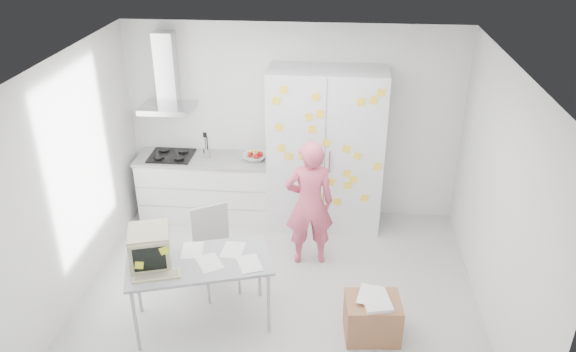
# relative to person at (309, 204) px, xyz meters

# --- Properties ---
(floor) EXTENTS (4.50, 4.00, 0.02)m
(floor) POSITION_rel_person_xyz_m (-0.29, -0.75, -0.82)
(floor) COLOR silver
(floor) RESTS_ON ground
(walls) EXTENTS (4.52, 4.01, 2.70)m
(walls) POSITION_rel_person_xyz_m (-0.29, -0.03, 0.54)
(walls) COLOR white
(walls) RESTS_ON ground
(ceiling) EXTENTS (4.50, 4.00, 0.02)m
(ceiling) POSITION_rel_person_xyz_m (-0.29, -0.75, 1.89)
(ceiling) COLOR white
(ceiling) RESTS_ON walls
(counter_run) EXTENTS (1.84, 0.63, 1.28)m
(counter_run) POSITION_rel_person_xyz_m (-1.49, 0.95, -0.34)
(counter_run) COLOR white
(counter_run) RESTS_ON ground
(range_hood) EXTENTS (0.70, 0.48, 1.01)m
(range_hood) POSITION_rel_person_xyz_m (-1.94, 1.09, 1.15)
(range_hood) COLOR silver
(range_hood) RESTS_ON walls
(tall_cabinet) EXTENTS (1.50, 0.68, 2.20)m
(tall_cabinet) POSITION_rel_person_xyz_m (0.16, 0.92, 0.29)
(tall_cabinet) COLOR silver
(tall_cabinet) RESTS_ON ground
(person) EXTENTS (0.65, 0.48, 1.62)m
(person) POSITION_rel_person_xyz_m (0.00, 0.00, 0.00)
(person) COLOR #DA546E
(person) RESTS_ON ground
(desk) EXTENTS (1.60, 1.11, 1.16)m
(desk) POSITION_rel_person_xyz_m (-1.36, -1.28, 0.07)
(desk) COLOR #9699A0
(desk) RESTS_ON ground
(chair) EXTENTS (0.62, 0.62, 1.01)m
(chair) POSITION_rel_person_xyz_m (-1.04, -0.61, -0.24)
(chair) COLOR #A2A2A0
(chair) RESTS_ON ground
(cardboard_box) EXTENTS (0.59, 0.49, 0.49)m
(cardboard_box) POSITION_rel_person_xyz_m (0.73, -1.29, -0.58)
(cardboard_box) COLOR #A86F48
(cardboard_box) RESTS_ON ground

